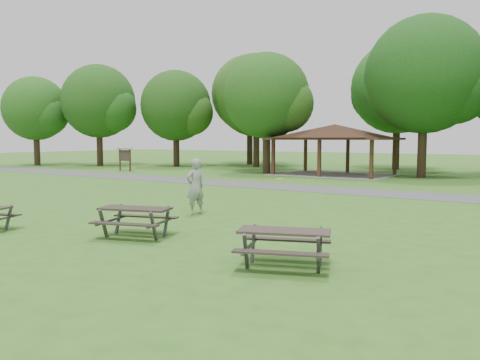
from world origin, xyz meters
name	(u,v)px	position (x,y,z in m)	size (l,w,h in m)	color
ground	(129,236)	(0.00, 0.00, 0.00)	(160.00, 160.00, 0.00)	#33671D
asphalt_path	(331,190)	(0.00, 14.00, 0.01)	(120.00, 3.20, 0.02)	#4D4D50
pavilion	(335,134)	(-4.00, 24.00, 3.06)	(8.60, 7.01, 3.76)	#331B12
notice_board	(125,155)	(-20.00, 18.00, 1.31)	(1.60, 0.30, 1.88)	#372114
tree_row_a	(99,104)	(-27.91, 22.03, 6.15)	(7.56, 7.20, 9.97)	black
tree_row_b	(177,108)	(-20.92, 25.53, 5.67)	(7.14, 6.80, 9.28)	black
tree_row_c	(257,98)	(-13.90, 29.03, 6.54)	(8.19, 7.80, 10.67)	#331E16
tree_row_d	(268,99)	(-8.92, 22.53, 5.77)	(6.93, 6.60, 9.27)	#2F2015
tree_row_e	(426,78)	(2.10, 25.03, 6.78)	(8.40, 8.00, 11.02)	black
tree_deep_a	(251,96)	(-16.90, 32.53, 7.13)	(8.40, 8.00, 11.38)	black
tree_deep_b	(399,90)	(-1.90, 33.03, 6.89)	(8.40, 8.00, 11.13)	black
tree_flank_left	(36,111)	(-33.92, 19.03, 5.53)	(6.72, 6.40, 8.93)	#321F16
picnic_table_middle	(135,215)	(0.27, -0.01, 0.61)	(2.30, 2.06, 0.83)	#2A231E
picnic_table_far	(284,239)	(5.10, -0.44, 0.60)	(2.30, 2.09, 0.82)	#322824
frisbee_in_flight	(280,179)	(2.81, 3.48, 1.46)	(0.31, 0.31, 0.02)	yellow
frisbee_thrower	(195,187)	(-0.78, 3.83, 0.99)	(0.72, 0.47, 1.98)	gray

